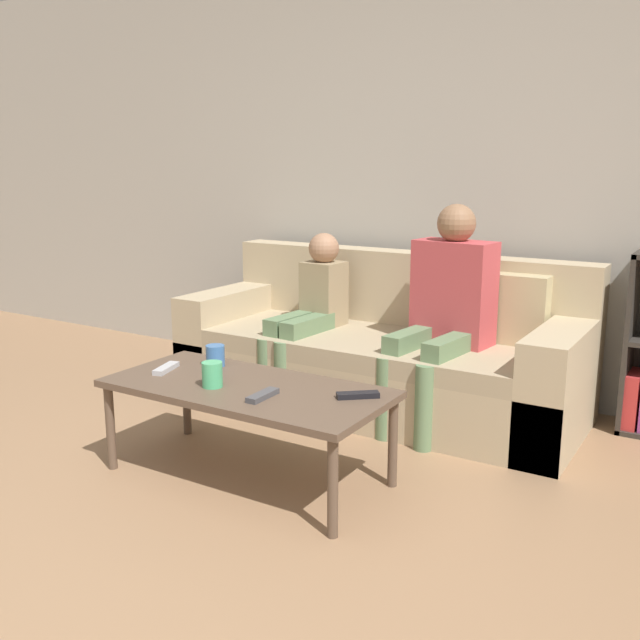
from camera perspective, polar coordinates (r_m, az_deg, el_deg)
ground_plane at (r=2.40m, az=-18.92°, el=-22.01°), size 22.00×22.00×0.00m
wall_back at (r=4.24m, az=9.84°, el=11.92°), size 12.00×0.06×2.60m
couch at (r=3.96m, az=4.93°, el=-2.91°), size 2.20×0.86×0.83m
coffee_table at (r=3.03m, az=-5.88°, el=-5.88°), size 1.22×0.57×0.41m
person_adult at (r=3.65m, az=10.08°, el=1.53°), size 0.43×0.64×1.13m
person_child at (r=3.98m, az=-0.84°, el=0.92°), size 0.25×0.61×0.94m
cup_near at (r=3.01m, az=-8.62°, el=-4.33°), size 0.09×0.09×0.11m
cup_far at (r=3.31m, az=-8.37°, el=-2.84°), size 0.09×0.09×0.10m
tv_remote_0 at (r=2.86m, az=-4.61°, el=-6.03°), size 0.05×0.17×0.02m
tv_remote_1 at (r=2.85m, az=3.05°, el=-6.02°), size 0.16×0.15×0.02m
tv_remote_2 at (r=3.28m, az=-12.21°, el=-3.80°), size 0.09×0.18×0.02m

